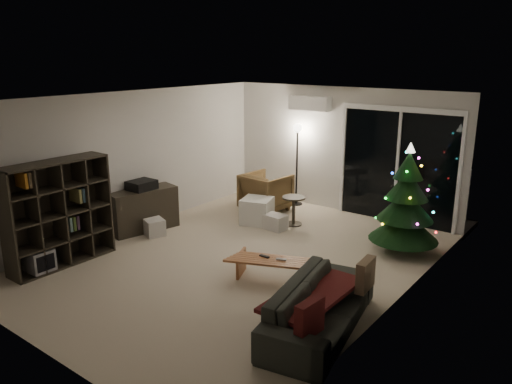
# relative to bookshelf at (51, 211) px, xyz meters

# --- Properties ---
(room) EXTENTS (6.50, 7.51, 2.60)m
(room) POSITION_rel_bookshelf_xyz_m (2.71, 3.26, 0.21)
(room) COLOR beige
(room) RESTS_ON ground
(bookshelf) EXTENTS (0.52, 1.64, 1.61)m
(bookshelf) POSITION_rel_bookshelf_xyz_m (0.00, 0.00, 0.00)
(bookshelf) COLOR #2C261C
(bookshelf) RESTS_ON floor
(media_cabinet) EXTENTS (0.71, 1.30, 0.77)m
(media_cabinet) POSITION_rel_bookshelf_xyz_m (0.00, 1.76, -0.42)
(media_cabinet) COLOR #2C261C
(media_cabinet) RESTS_ON floor
(stereo) EXTENTS (0.39, 0.46, 0.16)m
(stereo) POSITION_rel_bookshelf_xyz_m (0.00, 1.76, 0.04)
(stereo) COLOR black
(stereo) RESTS_ON media_cabinet
(armchair) EXTENTS (0.91, 0.93, 0.79)m
(armchair) POSITION_rel_bookshelf_xyz_m (1.09, 4.05, -0.41)
(armchair) COLOR brown
(armchair) RESTS_ON floor
(ottoman) EXTENTS (0.68, 0.68, 0.49)m
(ottoman) POSITION_rel_bookshelf_xyz_m (1.42, 3.32, -0.56)
(ottoman) COLOR silver
(ottoman) RESTS_ON floor
(cardboard_box_a) EXTENTS (0.50, 0.45, 0.30)m
(cardboard_box_a) POSITION_rel_bookshelf_xyz_m (0.33, 1.70, -0.66)
(cardboard_box_a) COLOR silver
(cardboard_box_a) RESTS_ON floor
(cardboard_box_b) EXTENTS (0.41, 0.32, 0.28)m
(cardboard_box_b) POSITION_rel_bookshelf_xyz_m (1.90, 3.24, -0.67)
(cardboard_box_b) COLOR silver
(cardboard_box_b) RESTS_ON floor
(side_table) EXTENTS (0.51, 0.51, 0.55)m
(side_table) POSITION_rel_bookshelf_xyz_m (2.02, 3.67, -0.53)
(side_table) COLOR #2C261C
(side_table) RESTS_ON floor
(floor_lamp) EXTENTS (0.27, 0.27, 1.67)m
(floor_lamp) POSITION_rel_bookshelf_xyz_m (1.34, 4.80, 0.03)
(floor_lamp) COLOR black
(floor_lamp) RESTS_ON floor
(sofa) EXTENTS (1.15, 2.11, 0.58)m
(sofa) POSITION_rel_bookshelf_xyz_m (4.30, 0.73, -0.51)
(sofa) COLOR black
(sofa) RESTS_ON floor
(sofa_throw) EXTENTS (0.63, 1.44, 0.05)m
(sofa_throw) POSITION_rel_bookshelf_xyz_m (4.20, 0.73, -0.38)
(sofa_throw) COLOR #481316
(sofa_throw) RESTS_ON sofa
(cushion_a) EXTENTS (0.15, 0.39, 0.38)m
(cushion_a) POSITION_rel_bookshelf_xyz_m (4.55, 1.38, -0.28)
(cushion_a) COLOR #8C6E54
(cushion_a) RESTS_ON sofa
(cushion_b) EXTENTS (0.14, 0.39, 0.38)m
(cushion_b) POSITION_rel_bookshelf_xyz_m (4.55, 0.08, -0.28)
(cushion_b) COLOR #481316
(cushion_b) RESTS_ON sofa
(coffee_table) EXTENTS (1.27, 0.86, 0.38)m
(coffee_table) POSITION_rel_bookshelf_xyz_m (3.19, 1.36, -0.62)
(coffee_table) COLOR #A66338
(coffee_table) RESTS_ON floor
(remote_a) EXTENTS (0.15, 0.05, 0.02)m
(remote_a) POSITION_rel_bookshelf_xyz_m (3.04, 1.36, -0.42)
(remote_a) COLOR black
(remote_a) RESTS_ON coffee_table
(remote_b) EXTENTS (0.15, 0.09, 0.02)m
(remote_b) POSITION_rel_bookshelf_xyz_m (3.29, 1.41, -0.42)
(remote_b) COLOR slate
(remote_b) RESTS_ON coffee_table
(christmas_tree) EXTENTS (1.20, 1.20, 1.79)m
(christmas_tree) POSITION_rel_bookshelf_xyz_m (4.15, 3.65, 0.09)
(christmas_tree) COLOR black
(christmas_tree) RESTS_ON floor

